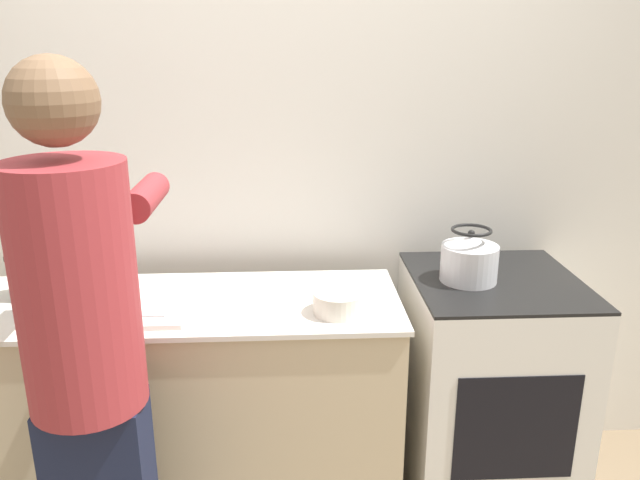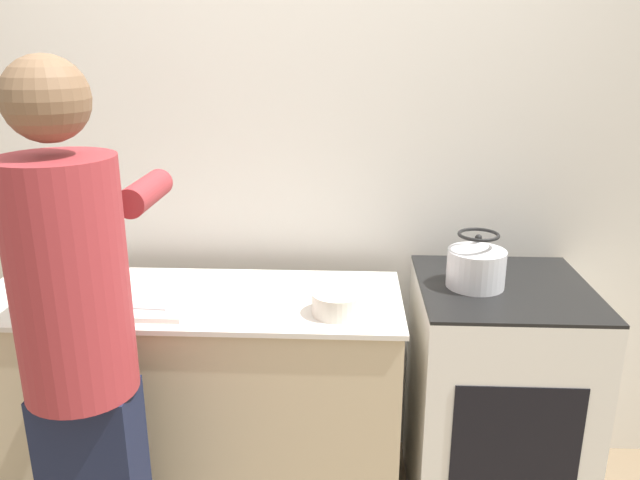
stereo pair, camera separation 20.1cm
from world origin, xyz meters
name	(u,v)px [view 1 (the left image)]	position (x,y,z in m)	size (l,w,h in m)	color
wall_back	(279,165)	(0.00, 0.71, 1.30)	(8.00, 0.05, 2.60)	silver
counter	(191,409)	(-0.35, 0.28, 0.45)	(1.56, 0.58, 0.89)	#C6B28E
oven	(486,389)	(0.81, 0.32, 0.47)	(0.62, 0.65, 0.94)	silver
person	(86,353)	(-0.53, -0.24, 0.96)	(0.36, 0.60, 1.76)	#181E37
cutting_board	(135,317)	(-0.49, 0.14, 0.90)	(0.34, 0.19, 0.02)	silver
knife	(133,314)	(-0.49, 0.13, 0.91)	(0.21, 0.05, 0.01)	silver
kettle	(469,259)	(0.69, 0.31, 1.02)	(0.21, 0.21, 0.20)	silver
bowl_prep	(339,303)	(0.20, 0.15, 0.93)	(0.18, 0.18, 0.08)	silver
canister_jar	(27,276)	(-0.91, 0.35, 0.98)	(0.14, 0.14, 0.16)	#4C4C51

